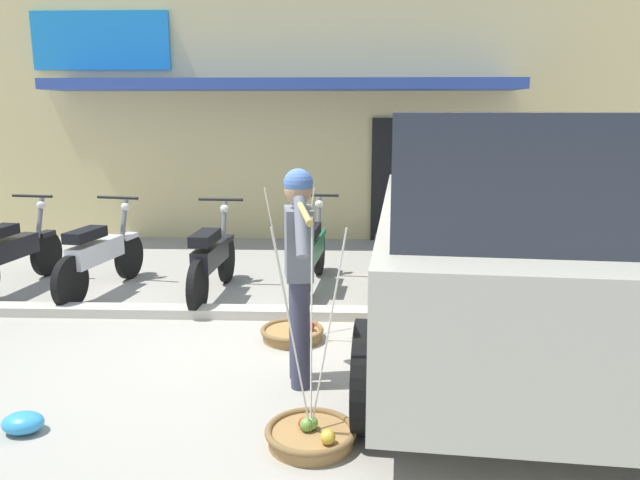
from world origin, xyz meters
The scene contains 13 objects.
ground_plane centered at (0.00, 0.00, 0.00)m, with size 90.00×90.00×0.00m, color #9E998C.
sidewalk_curb centered at (0.00, 0.70, 0.05)m, with size 20.00×0.24×0.10m, color #BAB4A5.
fruit_vendor centered at (0.59, -0.84, 0.98)m, with size 0.32×1.84×1.70m.
fruit_basket_left_side centered at (0.46, 0.07, 0.08)m, with size 0.59×0.59×1.45m.
fruit_basket_right_side centered at (0.73, -1.77, 0.08)m, with size 0.59×0.59×1.45m.
motorcycle_nearest_shop centered at (-3.02, 1.60, 0.45)m, with size 0.54×1.81×1.09m.
motorcycle_second_in_row centered at (-1.93, 1.50, 0.45)m, with size 0.56×1.80×1.09m.
motorcycle_third_in_row centered at (-0.57, 1.39, 0.45)m, with size 0.54×1.82×1.09m.
motorcycle_end_of_row centered at (0.55, 1.81, 0.45)m, with size 0.54×1.82×1.09m.
parked_truck centered at (2.21, -0.23, 1.13)m, with size 2.50×4.96×2.10m.
storefront_building centered at (-0.02, 7.18, 2.10)m, with size 13.00×6.00×4.20m.
plastic_litter_bag centered at (-1.21, -1.69, 0.07)m, with size 0.28×0.22×0.14m, color #3393D1.
wooden_crate centered at (1.58, 2.26, 0.16)m, with size 0.44×0.36×0.32m, color olive.
Camera 1 is at (0.92, -5.34, 2.11)m, focal length 34.30 mm.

